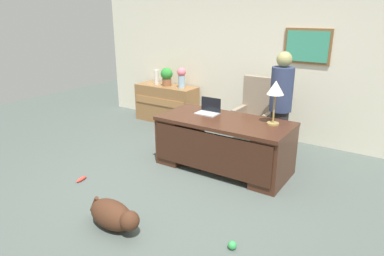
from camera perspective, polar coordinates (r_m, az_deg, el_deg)
name	(u,v)px	position (r m, az deg, el deg)	size (l,w,h in m)	color
ground_plane	(175,189)	(4.46, -2.85, -10.05)	(12.00, 12.00, 0.00)	#4C5651
back_wall	(261,60)	(6.25, 11.42, 11.04)	(7.00, 0.16, 2.70)	beige
desk	(223,142)	(4.86, 5.15, -2.40)	(1.85, 0.86, 0.73)	#422316
credenza	(167,104)	(7.04, -4.22, 4.07)	(1.28, 0.50, 0.74)	olive
armchair	(256,118)	(5.66, 10.60, 1.57)	(0.60, 0.59, 1.16)	gray
person_standing	(280,107)	(5.15, 14.42, 3.41)	(0.32, 0.32, 1.63)	#262323
dog_lying	(114,215)	(3.75, -12.86, -13.91)	(0.73, 0.34, 0.30)	#472819
laptop	(209,110)	(5.04, 2.80, 3.07)	(0.32, 0.22, 0.22)	#B2B5BA
desk_lamp	(275,90)	(4.55, 13.66, 6.07)	(0.22, 0.22, 0.59)	#9E8447
vase_with_flowers	(182,76)	(6.70, -1.75, 8.54)	(0.17, 0.17, 0.39)	#96B9D1
vase_empty	(157,77)	(7.08, -5.88, 8.38)	(0.10, 0.10, 0.29)	silver
potted_plant	(167,76)	(6.91, -4.22, 8.62)	(0.24, 0.24, 0.36)	brown
dog_toy_ball	(232,245)	(3.47, 6.69, -18.73)	(0.08, 0.08, 0.08)	green
dog_toy_bone	(81,179)	(4.88, -17.85, -8.05)	(0.18, 0.05, 0.05)	#E53F33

